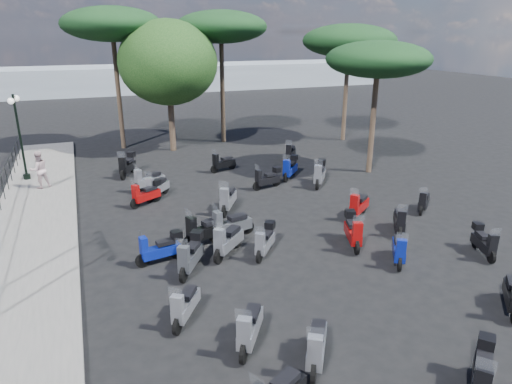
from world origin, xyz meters
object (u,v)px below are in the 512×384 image
object	(u,v)px
scooter_8	(265,241)
pine_0	(221,27)
scooter_1	(185,306)
scooter_2	(191,256)
scooter_12	(482,374)
scooter_29	(290,153)
scooter_26	(359,206)
pedestrian_far	(39,170)
scooter_22	(290,168)
scooter_4	(157,188)
scooter_19	(399,250)
scooter_30	(249,328)
scooter_23	(267,179)
scooter_25	(484,242)
scooter_16	(228,200)
scooter_9	(205,231)
scooter_13	(316,346)
scooter_17	(223,163)
broadleaf_tree	(168,63)
scooter_27	(424,202)
scooter_20	(399,221)
pine_3	(378,60)
scooter_28	(320,174)
pine_1	(349,41)
scooter_15	(231,225)
lamp_post_2	(19,132)
scooter_10	(146,194)
scooter_5	(127,165)
scooter_21	(353,231)
pine_2	(112,25)
scooter_14	(228,241)
scooter_3	(160,249)

from	to	relation	value
scooter_8	pine_0	xyz separation A→B (m)	(3.63, 16.03, 6.66)
scooter_1	scooter_2	bearing A→B (deg)	-72.89
scooter_12	scooter_29	size ratio (longest dim) A/B	1.02
scooter_2	scooter_26	distance (m)	7.34
pedestrian_far	scooter_22	distance (m)	11.64
scooter_4	scooter_19	world-z (taller)	scooter_4
scooter_19	scooter_30	bearing A→B (deg)	53.47
scooter_23	scooter_29	distance (m)	5.13
scooter_25	scooter_26	distance (m)	4.66
pedestrian_far	scooter_16	world-z (taller)	pedestrian_far
scooter_9	scooter_16	size ratio (longest dim) A/B	1.09
scooter_19	scooter_25	size ratio (longest dim) A/B	0.97
scooter_13	scooter_17	size ratio (longest dim) A/B	0.97
scooter_30	broadleaf_tree	world-z (taller)	broadleaf_tree
scooter_4	scooter_26	bearing A→B (deg)	-173.57
scooter_12	scooter_27	world-z (taller)	scooter_12
scooter_30	scooter_20	bearing A→B (deg)	-117.80
scooter_8	scooter_26	bearing A→B (deg)	-120.99
scooter_26	pine_3	bearing A→B (deg)	-75.17
scooter_12	scooter_28	world-z (taller)	scooter_28
scooter_19	pine_3	distance (m)	11.26
pine_1	scooter_15	bearing A→B (deg)	-134.68
scooter_28	scooter_29	xyz separation A→B (m)	(0.64, 4.55, -0.10)
scooter_19	scooter_8	bearing A→B (deg)	4.87
scooter_26	scooter_16	bearing A→B (deg)	24.93
scooter_25	scooter_19	bearing A→B (deg)	9.59
scooter_29	lamp_post_2	bearing A→B (deg)	33.32
broadleaf_tree	pine_3	size ratio (longest dim) A/B	1.17
scooter_2	scooter_16	xyz separation A→B (m)	(2.55, 4.25, -0.01)
pedestrian_far	scooter_20	distance (m)	15.65
scooter_10	pine_0	world-z (taller)	pine_0
scooter_5	scooter_19	bearing A→B (deg)	145.84
scooter_21	scooter_29	bearing A→B (deg)	-83.54
pine_0	pine_3	bearing A→B (deg)	-62.01
scooter_21	pine_3	xyz separation A→B (m)	(5.56, 7.15, 5.09)
pedestrian_far	pine_1	world-z (taller)	pine_1
scooter_22	pine_2	world-z (taller)	pine_2
scooter_10	scooter_13	world-z (taller)	scooter_13
pedestrian_far	scooter_23	xyz separation A→B (m)	(9.73, -3.42, -0.54)
scooter_22	scooter_29	bearing A→B (deg)	-72.34
scooter_12	scooter_17	bearing A→B (deg)	-40.31
scooter_17	scooter_25	xyz separation A→B (m)	(5.05, -12.10, 0.01)
scooter_19	scooter_23	size ratio (longest dim) A/B	0.91
scooter_5	pine_0	bearing A→B (deg)	-113.64
scooter_14	scooter_23	size ratio (longest dim) A/B	0.94
scooter_3	scooter_10	distance (m)	5.34
scooter_4	scooter_9	xyz separation A→B (m)	(0.72, -5.29, 0.04)
scooter_15	scooter_29	bearing A→B (deg)	-49.18
lamp_post_2	scooter_17	distance (m)	9.74
scooter_3	scooter_13	size ratio (longest dim) A/B	1.06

